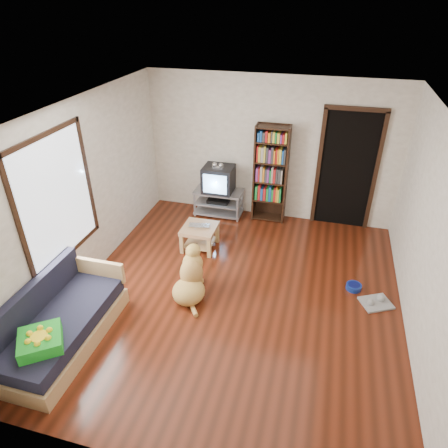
% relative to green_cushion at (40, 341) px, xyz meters
% --- Properties ---
extents(ground, '(5.00, 5.00, 0.00)m').
position_rel_green_cushion_xyz_m(ground, '(1.75, 1.84, -0.49)').
color(ground, '#581F0F').
rests_on(ground, ground).
extents(ceiling, '(5.00, 5.00, 0.00)m').
position_rel_green_cushion_xyz_m(ceiling, '(1.75, 1.84, 2.11)').
color(ceiling, white).
rests_on(ceiling, ground).
extents(wall_back, '(4.50, 0.00, 4.50)m').
position_rel_green_cushion_xyz_m(wall_back, '(1.75, 4.34, 0.81)').
color(wall_back, silver).
rests_on(wall_back, ground).
extents(wall_front, '(4.50, 0.00, 4.50)m').
position_rel_green_cushion_xyz_m(wall_front, '(1.75, -0.66, 0.81)').
color(wall_front, silver).
rests_on(wall_front, ground).
extents(wall_left, '(0.00, 5.00, 5.00)m').
position_rel_green_cushion_xyz_m(wall_left, '(-0.50, 1.84, 0.81)').
color(wall_left, silver).
rests_on(wall_left, ground).
extents(wall_right, '(0.00, 5.00, 5.00)m').
position_rel_green_cushion_xyz_m(wall_right, '(4.00, 1.84, 0.81)').
color(wall_right, silver).
rests_on(wall_right, ground).
extents(green_cushion, '(0.62, 0.62, 0.15)m').
position_rel_green_cushion_xyz_m(green_cushion, '(0.00, 0.00, 0.00)').
color(green_cushion, green).
rests_on(green_cushion, sofa).
extents(laptop, '(0.38, 0.28, 0.03)m').
position_rel_green_cushion_xyz_m(laptop, '(0.86, 2.85, -0.08)').
color(laptop, '#B4B4B8').
rests_on(laptop, coffee_table).
extents(dog_bowl, '(0.22, 0.22, 0.08)m').
position_rel_green_cushion_xyz_m(dog_bowl, '(3.37, 2.43, -0.45)').
color(dog_bowl, navy).
rests_on(dog_bowl, ground).
extents(grey_rag, '(0.50, 0.47, 0.03)m').
position_rel_green_cushion_xyz_m(grey_rag, '(3.67, 2.18, -0.48)').
color(grey_rag, '#949494').
rests_on(grey_rag, ground).
extents(window, '(0.03, 1.46, 1.70)m').
position_rel_green_cushion_xyz_m(window, '(-0.48, 1.34, 1.01)').
color(window, white).
rests_on(window, wall_left).
extents(doorway, '(1.03, 0.05, 2.19)m').
position_rel_green_cushion_xyz_m(doorway, '(3.10, 4.32, 0.63)').
color(doorway, black).
rests_on(doorway, wall_back).
extents(tv_stand, '(0.90, 0.45, 0.50)m').
position_rel_green_cushion_xyz_m(tv_stand, '(0.85, 4.09, -0.22)').
color(tv_stand, '#99999E').
rests_on(tv_stand, ground).
extents(crt_tv, '(0.55, 0.52, 0.58)m').
position_rel_green_cushion_xyz_m(crt_tv, '(0.85, 4.11, 0.25)').
color(crt_tv, black).
rests_on(crt_tv, tv_stand).
extents(bookshelf, '(0.60, 0.30, 1.80)m').
position_rel_green_cushion_xyz_m(bookshelf, '(1.80, 4.18, 0.51)').
color(bookshelf, black).
rests_on(bookshelf, ground).
extents(sofa, '(0.80, 1.80, 0.80)m').
position_rel_green_cushion_xyz_m(sofa, '(-0.12, 0.46, -0.23)').
color(sofa, tan).
rests_on(sofa, ground).
extents(coffee_table, '(0.55, 0.55, 0.40)m').
position_rel_green_cushion_xyz_m(coffee_table, '(0.86, 2.88, -0.21)').
color(coffee_table, tan).
rests_on(coffee_table, ground).
extents(dog, '(0.49, 0.87, 0.73)m').
position_rel_green_cushion_xyz_m(dog, '(1.11, 1.71, -0.22)').
color(dog, tan).
rests_on(dog, ground).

